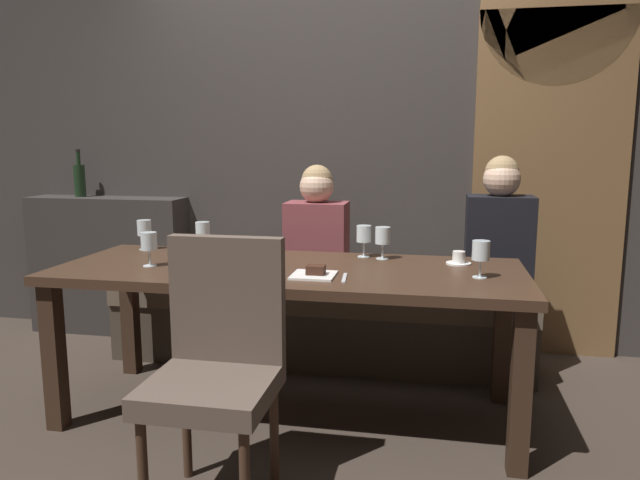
# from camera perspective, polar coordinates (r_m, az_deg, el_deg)

# --- Properties ---
(ground) EXTENTS (9.00, 9.00, 0.00)m
(ground) POSITION_cam_1_polar(r_m,az_deg,el_deg) (3.06, -2.91, -16.26)
(ground) COLOR #382D26
(back_wall_tiled) EXTENTS (6.00, 0.12, 3.00)m
(back_wall_tiled) POSITION_cam_1_polar(r_m,az_deg,el_deg) (3.96, 1.22, 11.92)
(back_wall_tiled) COLOR #383330
(back_wall_tiled) RESTS_ON ground
(arched_door) EXTENTS (0.90, 0.05, 2.55)m
(arched_door) POSITION_cam_1_polar(r_m,az_deg,el_deg) (3.89, 21.32, 9.34)
(arched_door) COLOR brown
(arched_door) RESTS_ON ground
(back_counter) EXTENTS (1.10, 0.28, 0.95)m
(back_counter) POSITION_cam_1_polar(r_m,az_deg,el_deg) (4.41, -19.51, -2.26)
(back_counter) COLOR #2F2B29
(back_counter) RESTS_ON ground
(dining_table) EXTENTS (2.20, 0.84, 0.74)m
(dining_table) POSITION_cam_1_polar(r_m,az_deg,el_deg) (2.84, -3.02, -4.33)
(dining_table) COLOR #342217
(dining_table) RESTS_ON ground
(banquette_bench) EXTENTS (2.50, 0.44, 0.45)m
(banquette_bench) POSITION_cam_1_polar(r_m,az_deg,el_deg) (3.62, -0.26, -8.27)
(banquette_bench) COLOR #40352A
(banquette_bench) RESTS_ON ground
(chair_near_side) EXTENTS (0.44, 0.44, 0.98)m
(chair_near_side) POSITION_cam_1_polar(r_m,az_deg,el_deg) (2.24, -9.76, -10.81)
(chair_near_side) COLOR #3D281C
(chair_near_side) RESTS_ON ground
(diner_redhead) EXTENTS (0.36, 0.24, 0.75)m
(diner_redhead) POSITION_cam_1_polar(r_m,az_deg,el_deg) (3.51, -0.31, 0.81)
(diner_redhead) COLOR brown
(diner_redhead) RESTS_ON banquette_bench
(diner_bearded) EXTENTS (0.36, 0.24, 0.80)m
(diner_bearded) POSITION_cam_1_polar(r_m,az_deg,el_deg) (3.43, 16.83, 0.68)
(diner_bearded) COLOR black
(diner_bearded) RESTS_ON banquette_bench
(wine_bottle_dark_red) EXTENTS (0.08, 0.08, 0.33)m
(wine_bottle_dark_red) POSITION_cam_1_polar(r_m,az_deg,el_deg) (4.45, -22.09, 5.42)
(wine_bottle_dark_red) COLOR black
(wine_bottle_dark_red) RESTS_ON back_counter
(wine_glass_near_right) EXTENTS (0.08, 0.08, 0.16)m
(wine_glass_near_right) POSITION_cam_1_polar(r_m,az_deg,el_deg) (3.24, -11.20, 0.88)
(wine_glass_near_right) COLOR silver
(wine_glass_near_right) RESTS_ON dining_table
(wine_glass_far_right) EXTENTS (0.08, 0.08, 0.16)m
(wine_glass_far_right) POSITION_cam_1_polar(r_m,az_deg,el_deg) (3.39, -16.52, 1.06)
(wine_glass_far_right) COLOR silver
(wine_glass_far_right) RESTS_ON dining_table
(wine_glass_far_left) EXTENTS (0.08, 0.08, 0.16)m
(wine_glass_far_left) POSITION_cam_1_polar(r_m,az_deg,el_deg) (3.00, 6.05, 0.35)
(wine_glass_far_left) COLOR silver
(wine_glass_far_left) RESTS_ON dining_table
(wine_glass_near_left) EXTENTS (0.08, 0.08, 0.16)m
(wine_glass_near_left) POSITION_cam_1_polar(r_m,az_deg,el_deg) (2.93, -16.11, -0.28)
(wine_glass_near_left) COLOR silver
(wine_glass_near_left) RESTS_ON dining_table
(wine_glass_end_left) EXTENTS (0.08, 0.08, 0.16)m
(wine_glass_end_left) POSITION_cam_1_polar(r_m,az_deg,el_deg) (3.05, 4.24, 0.45)
(wine_glass_end_left) COLOR silver
(wine_glass_end_left) RESTS_ON dining_table
(wine_glass_center_front) EXTENTS (0.08, 0.08, 0.16)m
(wine_glass_center_front) POSITION_cam_1_polar(r_m,az_deg,el_deg) (2.67, 15.19, -1.15)
(wine_glass_center_front) COLOR silver
(wine_glass_center_front) RESTS_ON dining_table
(espresso_cup) EXTENTS (0.12, 0.12, 0.06)m
(espresso_cup) POSITION_cam_1_polar(r_m,az_deg,el_deg) (2.95, 13.17, -1.78)
(espresso_cup) COLOR white
(espresso_cup) RESTS_ON dining_table
(dessert_plate) EXTENTS (0.19, 0.19, 0.05)m
(dessert_plate) POSITION_cam_1_polar(r_m,az_deg,el_deg) (2.62, -0.54, -3.21)
(dessert_plate) COLOR white
(dessert_plate) RESTS_ON dining_table
(fork_on_table) EXTENTS (0.03, 0.17, 0.01)m
(fork_on_table) POSITION_cam_1_polar(r_m,az_deg,el_deg) (2.58, 2.36, -3.65)
(fork_on_table) COLOR silver
(fork_on_table) RESTS_ON dining_table
(folded_napkin) EXTENTS (0.12, 0.12, 0.01)m
(folded_napkin) POSITION_cam_1_polar(r_m,az_deg,el_deg) (2.73, -12.38, -3.16)
(folded_napkin) COLOR silver
(folded_napkin) RESTS_ON dining_table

